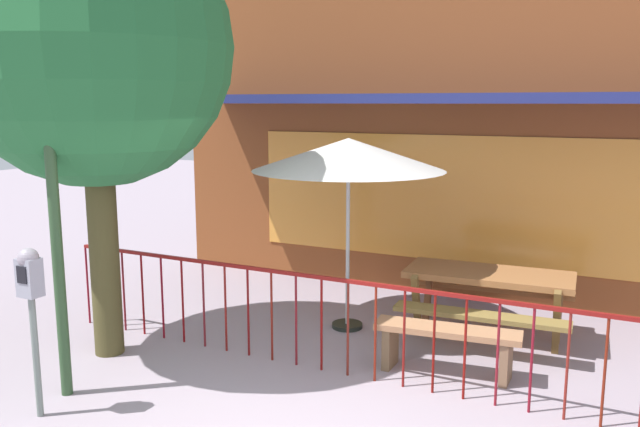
% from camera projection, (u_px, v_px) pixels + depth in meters
% --- Properties ---
extents(pub_storefront, '(8.10, 1.48, 5.67)m').
position_uv_depth(pub_storefront, '(446.00, 88.00, 8.57)').
color(pub_storefront, '#47221D').
rests_on(pub_storefront, ground).
extents(patio_fence_front, '(6.83, 0.04, 0.97)m').
position_uv_depth(patio_fence_front, '(348.00, 310.00, 6.12)').
color(patio_fence_front, maroon).
rests_on(patio_fence_front, ground).
extents(picnic_table_left, '(1.88, 1.47, 0.79)m').
position_uv_depth(picnic_table_left, '(488.00, 286.00, 7.11)').
color(picnic_table_left, '#935C32').
rests_on(picnic_table_left, ground).
extents(patio_umbrella, '(2.20, 2.20, 2.23)m').
position_uv_depth(patio_umbrella, '(348.00, 155.00, 7.21)').
color(patio_umbrella, black).
rests_on(patio_umbrella, ground).
extents(patio_bench, '(1.43, 0.48, 0.48)m').
position_uv_depth(patio_bench, '(447.00, 340.00, 6.20)').
color(patio_bench, '#A6734E').
rests_on(patio_bench, ground).
extents(parking_meter_near, '(0.18, 0.17, 1.46)m').
position_uv_depth(parking_meter_near, '(30.00, 288.00, 5.24)').
color(parking_meter_near, slate).
rests_on(parking_meter_near, ground).
extents(street_tree, '(2.78, 2.78, 4.56)m').
position_uv_depth(street_tree, '(92.00, 48.00, 6.27)').
color(street_tree, '#484222').
rests_on(street_tree, ground).
extents(street_lamp, '(0.28, 0.28, 3.60)m').
position_uv_depth(street_lamp, '(49.00, 132.00, 5.43)').
color(street_lamp, '#2D4A2A').
rests_on(street_lamp, ground).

